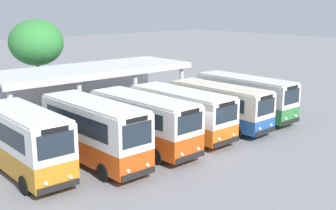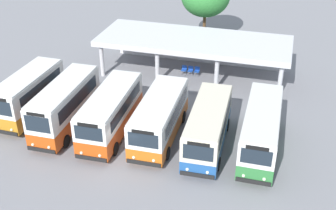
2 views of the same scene
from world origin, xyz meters
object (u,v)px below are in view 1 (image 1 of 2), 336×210
Objects in this scene: city_bus_middle_cream at (143,121)px; waiting_chair_end_by_column at (86,104)px; city_bus_far_end_green at (245,96)px; waiting_chair_middle_seat at (98,102)px; waiting_chair_second_from_end at (92,103)px; city_bus_nearest_orange at (25,140)px; city_bus_fifth_blue at (219,104)px; city_bus_fourth_amber at (181,111)px; city_bus_second_in_row at (94,130)px.

waiting_chair_end_by_column is at bearing 76.64° from city_bus_middle_cream.
city_bus_far_end_green is 12.03m from waiting_chair_middle_seat.
waiting_chair_second_from_end is (0.59, 0.02, 0.00)m from waiting_chair_end_by_column.
city_bus_middle_cream is at bearing -106.27° from waiting_chair_second_from_end.
city_bus_nearest_orange is 13.62m from city_bus_fifth_blue.
city_bus_fifth_blue is at bearing -2.07° from city_bus_nearest_orange.
city_bus_nearest_orange is 17.01m from city_bus_far_end_green.
city_bus_fourth_amber is at bearing -91.82° from waiting_chair_middle_seat.
city_bus_second_in_row reaches higher than city_bus_fifth_blue.
waiting_chair_end_by_column is at bearing 112.01° from city_bus_fifth_blue.
city_bus_fifth_blue is 8.98× the size of waiting_chair_second_from_end.
city_bus_middle_cream is 8.97× the size of waiting_chair_end_by_column.
city_bus_fifth_blue reaches higher than waiting_chair_middle_seat.
waiting_chair_end_by_column is at bearing 127.37° from city_bus_far_end_green.
city_bus_second_in_row is 0.94× the size of city_bus_far_end_green.
city_bus_nearest_orange is 3.51m from city_bus_second_in_row.
city_bus_far_end_green is 12.34m from waiting_chair_second_from_end.
city_bus_far_end_green reaches higher than city_bus_fourth_amber.
city_bus_fourth_amber is (10.21, -0.28, -0.15)m from city_bus_nearest_orange.
city_bus_second_in_row is 12.78m from waiting_chair_second_from_end.
waiting_chair_end_by_column is (9.36, 10.03, -1.32)m from city_bus_nearest_orange.
city_bus_fifth_blue is at bearing -171.64° from city_bus_far_end_green.
city_bus_middle_cream is (6.80, -0.71, -0.07)m from city_bus_nearest_orange.
city_bus_second_in_row is 6.83m from city_bus_fourth_amber.
city_bus_middle_cream is at bearing -103.36° from waiting_chair_end_by_column.
waiting_chair_end_by_column and waiting_chair_middle_seat have the same top height.
waiting_chair_middle_seat is (0.33, 10.36, -1.16)m from city_bus_fourth_amber.
city_bus_nearest_orange is at bearing -136.26° from waiting_chair_middle_seat.
waiting_chair_end_by_column is 1.00× the size of waiting_chair_second_from_end.
waiting_chair_second_from_end is at bearing 109.16° from city_bus_fifth_blue.
waiting_chair_second_from_end is at bearing 91.45° from city_bus_fourth_amber.
city_bus_far_end_green is at bearing 0.03° from city_bus_nearest_orange.
waiting_chair_end_by_column is at bearing -177.55° from waiting_chair_middle_seat.
waiting_chair_end_by_column is (-7.65, 10.02, -1.21)m from city_bus_far_end_green.
city_bus_fourth_amber is at bearing 7.27° from city_bus_middle_cream.
city_bus_far_end_green is at bearing 3.58° from city_bus_second_in_row.
waiting_chair_second_from_end is 1.00× the size of waiting_chair_middle_seat.
city_bus_middle_cream is at bearing -178.13° from city_bus_fifth_blue.
city_bus_middle_cream is 6.81m from city_bus_fifth_blue.
city_bus_middle_cream is 11.49m from waiting_chair_middle_seat.
city_bus_second_in_row is 8.76× the size of waiting_chair_end_by_column.
city_bus_fourth_amber is (6.80, 0.56, -0.19)m from city_bus_second_in_row.
city_bus_middle_cream reaches higher than waiting_chair_end_by_column.
city_bus_far_end_green is (17.01, 0.01, -0.11)m from city_bus_nearest_orange.
city_bus_fifth_blue is 8.98× the size of waiting_chair_end_by_column.
city_bus_fourth_amber is at bearing 4.74° from city_bus_second_in_row.
city_bus_middle_cream is at bearing -172.73° from city_bus_fourth_amber.
city_bus_fifth_blue is (6.80, 0.22, -0.11)m from city_bus_middle_cream.
city_bus_nearest_orange is 8.02× the size of waiting_chair_second_from_end.
city_bus_fifth_blue is at bearing -67.99° from waiting_chair_end_by_column.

